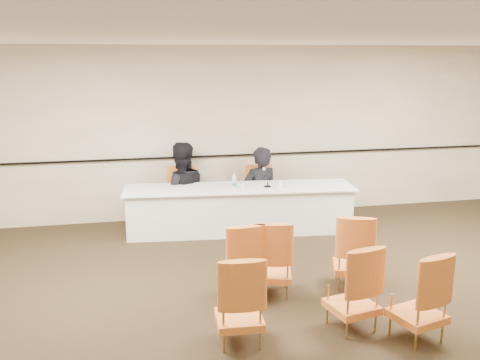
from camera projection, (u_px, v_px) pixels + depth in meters
name	position (u px, v px, depth m)	size (l,w,h in m)	color
floor	(313.00, 315.00, 5.96)	(10.00, 10.00, 0.00)	black
ceiling	(323.00, 38.00, 5.27)	(10.00, 10.00, 0.00)	white
wall_back	(240.00, 132.00, 9.43)	(10.00, 0.04, 3.00)	beige
wall_rail	(240.00, 155.00, 9.48)	(9.80, 0.04, 0.03)	black
panel_table	(240.00, 209.00, 8.73)	(3.72, 0.86, 0.74)	silver
panelist_main	(260.00, 198.00, 9.31)	(0.66, 0.44, 1.82)	black
panelist_main_chair	(260.00, 194.00, 9.29)	(0.50, 0.50, 0.95)	orange
panelist_second	(181.00, 196.00, 9.14)	(0.91, 0.71, 1.88)	black
panelist_second_chair	(181.00, 196.00, 9.14)	(0.50, 0.50, 0.95)	orange
papers	(275.00, 187.00, 8.62)	(0.30, 0.22, 0.00)	white
microphone	(268.00, 178.00, 8.62)	(0.11, 0.22, 0.30)	black
water_bottle	(234.00, 181.00, 8.55)	(0.07, 0.07, 0.24)	teal
drinking_glass	(242.00, 186.00, 8.50)	(0.06, 0.06, 0.10)	white
coffee_cup	(280.00, 185.00, 8.54)	(0.08, 0.08, 0.13)	white
aud_chair_front_left	(240.00, 260.00, 6.31)	(0.50, 0.50, 0.95)	orange
aud_chair_front_mid	(272.00, 257.00, 6.40)	(0.50, 0.50, 0.95)	orange
aud_chair_front_right	(353.00, 250.00, 6.62)	(0.50, 0.50, 0.95)	orange
aud_chair_back_left	(239.00, 298.00, 5.30)	(0.50, 0.50, 0.95)	orange
aud_chair_back_mid	(353.00, 286.00, 5.58)	(0.50, 0.50, 0.95)	orange
aud_chair_back_right	(419.00, 295.00, 5.38)	(0.50, 0.50, 0.95)	orange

